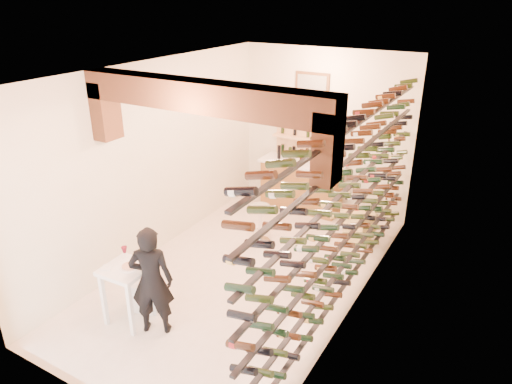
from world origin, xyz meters
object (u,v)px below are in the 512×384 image
white_stool (146,294)px  crate_lower (357,234)px  back_counter (301,184)px  wine_rack (345,206)px  chrome_barstool (260,221)px  person (152,281)px  tasting_table (127,277)px

white_stool → crate_lower: bearing=60.0°
back_counter → white_stool: 4.15m
white_stool → crate_lower: size_ratio=0.98×
wine_rack → chrome_barstool: bearing=152.0°
person → crate_lower: person is taller
wine_rack → crate_lower: size_ratio=13.21×
crate_lower → back_counter: bearing=153.3°
tasting_table → wine_rack: bearing=35.3°
tasting_table → white_stool: size_ratio=2.39×
wine_rack → white_stool: bearing=-147.6°
person → chrome_barstool: 2.77m
person → chrome_barstool: (0.03, 2.75, -0.35)m
back_counter → chrome_barstool: back_counter is taller
tasting_table → person: 0.44m
white_stool → person: 0.76m
crate_lower → person: bearing=-112.3°
tasting_table → crate_lower: (1.94, 3.68, -0.55)m
tasting_table → person: size_ratio=0.66×
chrome_barstool → tasting_table: bearing=-99.4°
chrome_barstool → wine_rack: bearing=-28.0°
back_counter → person: size_ratio=1.11×
white_stool → chrome_barstool: bearing=79.3°
white_stool → person: (0.43, -0.30, 0.55)m
wine_rack → chrome_barstool: 2.38m
wine_rack → crate_lower: wine_rack is taller
tasting_table → person: person is taller
tasting_table → chrome_barstool: bearing=78.2°
wine_rack → white_stool: 3.04m
white_stool → chrome_barstool: 2.50m
back_counter → person: 4.42m
person → crate_lower: (1.51, 3.67, -0.63)m
wine_rack → chrome_barstool: size_ratio=7.98×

